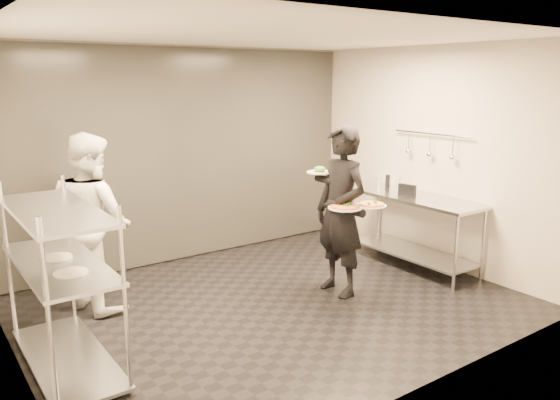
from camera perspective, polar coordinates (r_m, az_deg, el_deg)
room_shell at (r=6.58m, az=-6.54°, el=3.90°), size 5.00×4.00×2.80m
pass_rack at (r=4.91m, az=-21.93°, el=-7.65°), size 0.60×1.60×1.50m
prep_counter at (r=7.20m, az=13.76°, el=-1.92°), size 0.60×1.80×0.92m
utensil_rail at (r=7.22m, az=15.44°, el=5.47°), size 0.07×1.20×0.31m
waiter at (r=6.07m, az=6.37°, el=-1.19°), size 0.46×0.70×1.90m
chef at (r=6.01m, az=-19.03°, el=-2.12°), size 0.90×1.05×1.86m
pizza_plate_near at (r=5.81m, az=6.78°, el=-0.73°), size 0.36×0.36×0.05m
pizza_plate_far at (r=6.00m, az=9.50°, el=-0.47°), size 0.33×0.33×0.05m
salad_plate at (r=6.14m, az=4.17°, el=3.09°), size 0.29×0.29×0.07m
pos_monitor at (r=7.04m, az=13.13°, el=0.94°), size 0.10×0.24×0.17m
bottle_green at (r=7.35m, az=10.32°, el=1.75°), size 0.06×0.06×0.21m
bottle_clear at (r=7.46m, az=12.25°, el=1.68°), size 0.05×0.05×0.18m
bottle_dark at (r=7.43m, az=11.18°, el=1.80°), size 0.06×0.06×0.21m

